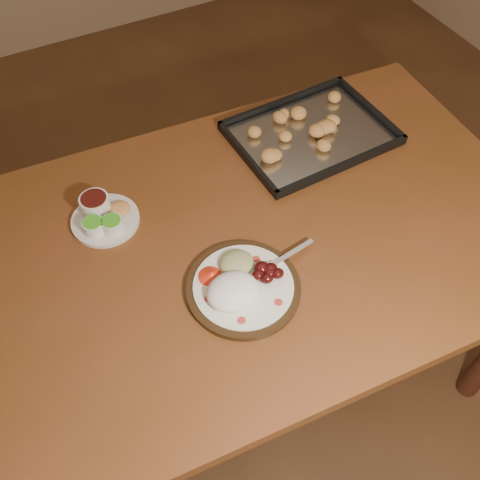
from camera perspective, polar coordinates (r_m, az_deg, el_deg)
ground at (r=2.08m, az=-0.85°, el=-5.88°), size 4.00×4.00×0.00m
dining_table at (r=1.37m, az=0.17°, el=-2.20°), size 1.55×0.99×0.75m
dinner_plate at (r=1.19m, az=0.07°, el=-4.85°), size 0.33×0.26×0.06m
condiment_saucer at (r=1.35m, az=-14.43°, el=2.51°), size 0.17×0.17×0.06m
baking_tray at (r=1.54m, az=7.55°, el=11.27°), size 0.44×0.33×0.04m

